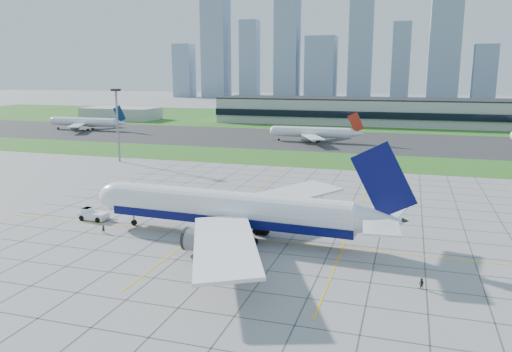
{
  "coord_description": "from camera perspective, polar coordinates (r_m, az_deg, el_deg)",
  "views": [
    {
      "loc": [
        28.28,
        -88.04,
        30.89
      ],
      "look_at": [
        -5.89,
        22.48,
        7.0
      ],
      "focal_mm": 35.0,
      "sensor_mm": 36.0,
      "label": 1
    }
  ],
  "objects": [
    {
      "name": "ground",
      "position": [
        97.49,
        -0.6,
        -6.8
      ],
      "size": [
        1400.0,
        1400.0,
        0.0
      ],
      "primitive_type": "plane",
      "color": "#979792",
      "rests_on": "ground"
    },
    {
      "name": "grass_median",
      "position": [
        182.9,
        8.04,
        1.84
      ],
      "size": [
        700.0,
        35.0,
        0.04
      ],
      "primitive_type": "cube",
      "color": "#35691E",
      "rests_on": "ground"
    },
    {
      "name": "asphalt_taxiway",
      "position": [
        236.77,
        10.2,
        3.99
      ],
      "size": [
        700.0,
        75.0,
        0.04
      ],
      "primitive_type": "cube",
      "color": "#383838",
      "rests_on": "ground"
    },
    {
      "name": "grass_far",
      "position": [
        345.58,
        12.49,
        6.27
      ],
      "size": [
        700.0,
        145.0,
        0.04
      ],
      "primitive_type": "cube",
      "color": "#35691E",
      "rests_on": "ground"
    },
    {
      "name": "apron_markings",
      "position": [
        107.5,
        1.43,
        -5.03
      ],
      "size": [
        120.0,
        130.0,
        0.03
      ],
      "color": "#474744",
      "rests_on": "ground"
    },
    {
      "name": "terminal",
      "position": [
        318.96,
        19.38,
        6.88
      ],
      "size": [
        260.0,
        43.0,
        15.8
      ],
      "color": "#B7B7B2",
      "rests_on": "ground"
    },
    {
      "name": "service_block",
      "position": [
        353.55,
        -15.17,
        6.9
      ],
      "size": [
        50.0,
        25.0,
        8.0
      ],
      "primitive_type": "cube",
      "color": "#B7B7B2",
      "rests_on": "ground"
    },
    {
      "name": "light_mast",
      "position": [
        182.47,
        -15.58,
        6.62
      ],
      "size": [
        2.5,
        2.5,
        25.6
      ],
      "color": "gray",
      "rests_on": "ground"
    },
    {
      "name": "city_skyline",
      "position": [
        609.82,
        14.11,
        13.98
      ],
      "size": [
        523.0,
        32.4,
        160.0
      ],
      "color": "#8093A7",
      "rests_on": "ground"
    },
    {
      "name": "airliner",
      "position": [
        95.2,
        -2.82,
        -3.85
      ],
      "size": [
        63.26,
        64.0,
        19.9
      ],
      "rotation": [
        0.0,
        0.0,
        -0.05
      ],
      "color": "white",
      "rests_on": "ground"
    },
    {
      "name": "pushback_tug",
      "position": [
        112.93,
        -18.19,
        -4.21
      ],
      "size": [
        9.12,
        3.45,
        2.52
      ],
      "rotation": [
        0.0,
        0.0,
        -0.05
      ],
      "color": "white",
      "rests_on": "ground"
    },
    {
      "name": "crew_near",
      "position": [
        103.28,
        -17.04,
        -5.77
      ],
      "size": [
        0.69,
        0.74,
        1.69
      ],
      "primitive_type": "imported",
      "rotation": [
        0.0,
        0.0,
        0.96
      ],
      "color": "black",
      "rests_on": "ground"
    },
    {
      "name": "crew_far",
      "position": [
        77.93,
        18.38,
        -11.63
      ],
      "size": [
        1.05,
        1.03,
        1.71
      ],
      "primitive_type": "imported",
      "rotation": [
        0.0,
        0.0,
        -0.7
      ],
      "color": "black",
      "rests_on": "ground"
    },
    {
      "name": "distant_jet_0",
      "position": [
        292.81,
        -18.9,
        5.87
      ],
      "size": [
        46.15,
        42.66,
        14.08
      ],
      "color": "white",
      "rests_on": "ground"
    },
    {
      "name": "distant_jet_1",
      "position": [
        229.83,
        6.56,
        5.0
      ],
      "size": [
        40.88,
        42.66,
        14.08
      ],
      "color": "white",
      "rests_on": "ground"
    }
  ]
}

